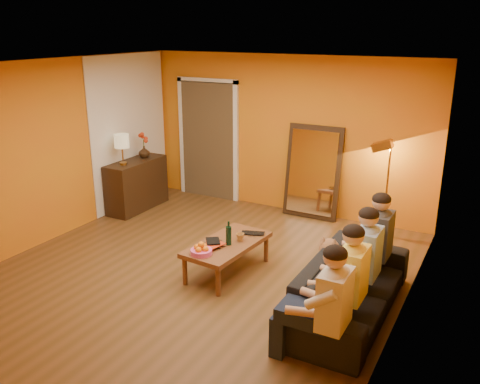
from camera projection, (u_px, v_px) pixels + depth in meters
The scene contains 27 objects.
room_shell at pixel (211, 168), 6.45m from camera, with size 5.00×5.50×2.60m.
white_accent at pixel (130, 131), 8.73m from camera, with size 0.02×1.90×2.58m, color white.
doorway_recess at pixel (212, 139), 9.26m from camera, with size 1.06×0.30×2.10m, color #3F2D19.
door_jamb_left at pixel (182, 138), 9.42m from camera, with size 0.08×0.06×2.20m, color white.
door_jamb_right at pixel (236, 144), 8.91m from camera, with size 0.08×0.06×2.20m, color white.
door_header at pixel (207, 80), 8.83m from camera, with size 1.22×0.06×0.08m, color white.
mirror_frame at pixel (313, 172), 8.26m from camera, with size 0.92×0.06×1.52m, color #332111.
mirror_glass at pixel (312, 173), 8.23m from camera, with size 0.78×0.02×1.36m, color white.
sideboard at pixel (137, 185), 8.72m from camera, with size 0.44×1.18×0.85m, color #332111.
table_lamp at pixel (122, 150), 8.26m from camera, with size 0.24×0.24×0.51m, color beige, non-canonical shape.
sofa at pixel (350, 287), 5.54m from camera, with size 0.84×2.14×0.62m, color black.
coffee_table at pixel (227, 257), 6.48m from camera, with size 0.62×1.22×0.42m, color brown, non-canonical shape.
floor_lamp at pixel (387, 190), 7.47m from camera, with size 0.30×0.24×1.44m, color #AC7C32, non-canonical shape.
dog at pixel (327, 270), 5.81m from camera, with size 0.39×0.61×0.72m, color #996945, non-canonical shape.
person_far_left at pixel (334, 309), 4.55m from camera, with size 0.70×0.44×1.22m, color beige, non-canonical shape.
person_mid_left at pixel (352, 283), 5.01m from camera, with size 0.70×0.44×1.22m, color #FCE254, non-canonical shape.
person_mid_right at pixel (367, 261), 5.47m from camera, with size 0.70×0.44×1.22m, color #8AA6D5, non-canonical shape.
person_far_right at pixel (379, 243), 5.93m from camera, with size 0.70×0.44×1.22m, color #35363A, non-canonical shape.
fruit_bowl at pixel (201, 248), 6.06m from camera, with size 0.26×0.26×0.16m, color #E5519F, non-canonical shape.
wine_bottle at pixel (229, 233), 6.30m from camera, with size 0.07×0.07×0.31m, color black.
tumbler at pixel (240, 237), 6.45m from camera, with size 0.11×0.11×0.10m, color #B27F3F.
laptop at pixel (253, 235), 6.62m from camera, with size 0.30×0.20×0.02m, color black.
book_lower at pixel (207, 244), 6.33m from camera, with size 0.19×0.25×0.02m, color #332111.
book_mid at pixel (208, 243), 6.32m from camera, with size 0.20×0.27×0.02m, color red.
book_upper at pixel (206, 242), 6.31m from camera, with size 0.17×0.22×0.02m, color black.
vase at pixel (144, 152), 8.77m from camera, with size 0.19×0.19×0.20m, color #332111.
flowers at pixel (143, 138), 8.69m from camera, with size 0.17×0.17×0.45m, color red, non-canonical shape.
Camera 1 is at (3.29, -4.93, 3.03)m, focal length 38.00 mm.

